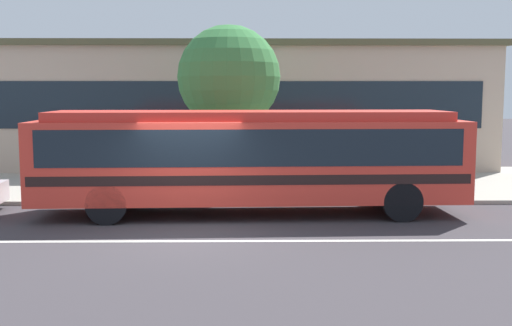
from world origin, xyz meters
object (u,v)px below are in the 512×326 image
Objects in this scene: transit_bus at (250,155)px; street_tree_near_stop at (229,77)px; pedestrian_waiting_near_sign at (109,162)px; bus_stop_sign at (387,148)px.

street_tree_near_stop is (-0.67, 3.80, 2.09)m from transit_bus.
bus_stop_sign is (8.25, -0.70, 0.46)m from pedestrian_waiting_near_sign.
transit_bus is 6.44× the size of pedestrian_waiting_near_sign.
bus_stop_sign is at bearing -23.25° from street_tree_near_stop.
pedestrian_waiting_near_sign is 0.33× the size of street_tree_near_stop.
transit_bus is at bearing -155.87° from bus_stop_sign.
pedestrian_waiting_near_sign is 0.76× the size of bus_stop_sign.
pedestrian_waiting_near_sign is at bearing 175.13° from bus_stop_sign.
bus_stop_sign is at bearing 24.13° from transit_bus.
street_tree_near_stop is at bearing 20.00° from pedestrian_waiting_near_sign.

